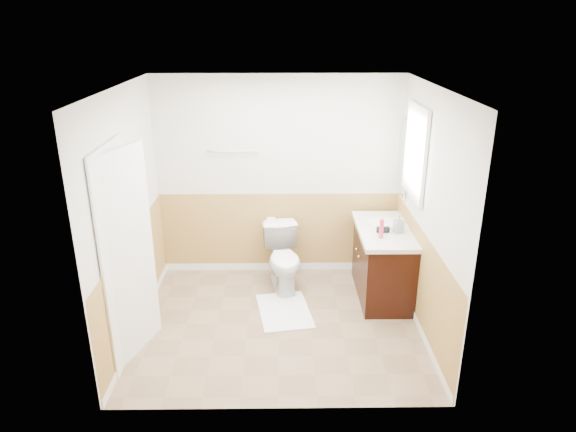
{
  "coord_description": "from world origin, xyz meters",
  "views": [
    {
      "loc": [
        0.04,
        -4.79,
        3.08
      ],
      "look_at": [
        0.1,
        0.25,
        1.15
      ],
      "focal_mm": 32.16,
      "sensor_mm": 36.0,
      "label": 1
    }
  ],
  "objects_px": {
    "toilet": "(284,259)",
    "soap_dispenser": "(399,224)",
    "lotion_bottle": "(381,229)",
    "vanity_cabinet": "(383,264)",
    "bath_mat": "(284,311)"
  },
  "relations": [
    {
      "from": "toilet",
      "to": "soap_dispenser",
      "type": "xyz_separation_m",
      "value": [
        1.27,
        -0.31,
        0.57
      ]
    },
    {
      "from": "toilet",
      "to": "bath_mat",
      "type": "distance_m",
      "value": 0.69
    },
    {
      "from": "bath_mat",
      "to": "vanity_cabinet",
      "type": "distance_m",
      "value": 1.28
    },
    {
      "from": "toilet",
      "to": "soap_dispenser",
      "type": "relative_size",
      "value": 3.67
    },
    {
      "from": "lotion_bottle",
      "to": "soap_dispenser",
      "type": "bearing_deg",
      "value": 34.65
    },
    {
      "from": "toilet",
      "to": "soap_dispenser",
      "type": "distance_m",
      "value": 1.43
    },
    {
      "from": "toilet",
      "to": "vanity_cabinet",
      "type": "height_order",
      "value": "vanity_cabinet"
    },
    {
      "from": "vanity_cabinet",
      "to": "toilet",
      "type": "bearing_deg",
      "value": 170.16
    },
    {
      "from": "lotion_bottle",
      "to": "vanity_cabinet",
      "type": "bearing_deg",
      "value": 69.17
    },
    {
      "from": "bath_mat",
      "to": "lotion_bottle",
      "type": "relative_size",
      "value": 3.64
    },
    {
      "from": "soap_dispenser",
      "to": "vanity_cabinet",
      "type": "bearing_deg",
      "value": 137.29
    },
    {
      "from": "toilet",
      "to": "lotion_bottle",
      "type": "height_order",
      "value": "lotion_bottle"
    },
    {
      "from": "soap_dispenser",
      "to": "lotion_bottle",
      "type": "bearing_deg",
      "value": -145.35
    },
    {
      "from": "lotion_bottle",
      "to": "bath_mat",
      "type": "bearing_deg",
      "value": -173.71
    },
    {
      "from": "toilet",
      "to": "lotion_bottle",
      "type": "relative_size",
      "value": 3.45
    }
  ]
}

